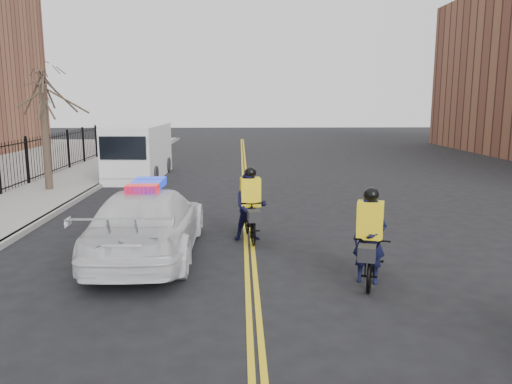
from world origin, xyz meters
The scene contains 10 objects.
ground centered at (0.00, 0.00, 0.00)m, with size 120.00×120.00×0.00m, color black.
center_line_left centered at (-0.08, 8.00, 0.01)m, with size 0.10×60.00×0.01m, color gold.
center_line_right centered at (0.08, 8.00, 0.01)m, with size 0.10×60.00×0.01m, color gold.
sidewalk centered at (-7.50, 8.00, 0.07)m, with size 3.00×60.00×0.15m, color gray.
curb centered at (-6.00, 8.00, 0.07)m, with size 0.20×60.00×0.15m, color gray.
street_tree centered at (-7.60, 10.00, 3.53)m, with size 3.20×3.20×4.80m.
police_cruiser centered at (-2.30, 1.80, 0.79)m, with size 2.20×5.39×1.72m.
cargo_van centered at (-4.91, 13.87, 1.18)m, with size 2.35×5.82×2.42m.
cyclist_near centered at (2.27, -0.03, 0.65)m, with size 1.22×2.03×1.88m.
cyclist_far centered at (0.04, 3.04, 0.74)m, with size 0.91×1.91×1.88m.
Camera 1 is at (-0.21, -9.26, 3.47)m, focal length 35.00 mm.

